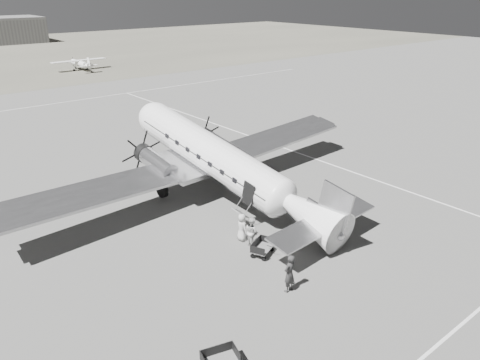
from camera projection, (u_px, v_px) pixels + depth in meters
name	position (u px, v px, depth m)	size (l,w,h in m)	color
ground	(243.00, 218.00, 30.01)	(260.00, 260.00, 0.00)	slate
taxi_line_near	(451.00, 333.00, 20.00)	(60.00, 0.15, 0.01)	silver
taxi_line_right	(359.00, 174.00, 37.04)	(0.15, 80.00, 0.01)	silver
taxi_line_horizon	(39.00, 106.00, 58.61)	(90.00, 0.15, 0.01)	silver
dc3_airliner	(221.00, 163.00, 31.38)	(29.16, 20.23, 5.55)	#AEAEB1
light_plane_right	(81.00, 65.00, 83.32)	(9.88, 8.02, 2.05)	white
baggage_cart_near	(262.00, 248.00, 25.73)	(1.48, 1.04, 0.83)	#616161
ground_crew	(289.00, 273.00, 22.45)	(0.72, 0.47, 1.97)	#2A2A2A
ramp_agent	(252.00, 232.00, 26.51)	(0.85, 0.66, 1.76)	silver
passenger	(242.00, 227.00, 27.10)	(0.82, 0.53, 1.67)	#B7B7B5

